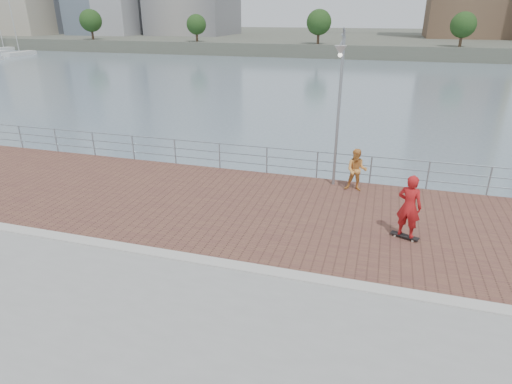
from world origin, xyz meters
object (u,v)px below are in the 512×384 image
(guardrail, at_px, (292,159))
(bystander, at_px, (357,170))
(street_lamp, at_px, (339,84))
(skateboarder, at_px, (409,206))

(guardrail, xyz_separation_m, bystander, (2.59, -0.87, 0.12))
(guardrail, height_order, street_lamp, street_lamp)
(street_lamp, bearing_deg, bystander, 1.96)
(guardrail, distance_m, street_lamp, 3.72)
(guardrail, relative_size, bystander, 24.78)
(bystander, bearing_deg, guardrail, 162.66)
(street_lamp, height_order, bystander, street_lamp)
(guardrail, bearing_deg, street_lamp, -27.08)
(guardrail, xyz_separation_m, skateboarder, (4.28, -4.18, 0.35))
(street_lamp, bearing_deg, skateboarder, -52.35)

